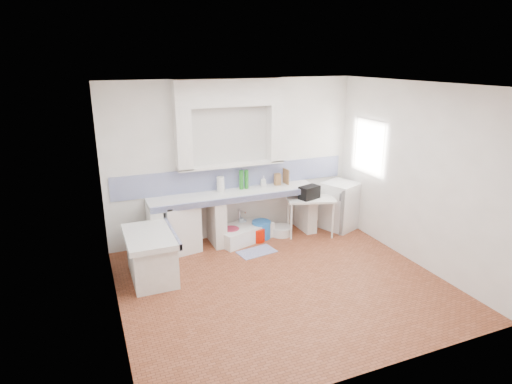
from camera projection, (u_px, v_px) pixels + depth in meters
name	position (u px, v px, depth m)	size (l,w,h in m)	color
floor	(282.00, 283.00, 6.22)	(4.50, 4.50, 0.00)	brown
ceiling	(286.00, 85.00, 5.38)	(4.50, 4.50, 0.00)	white
wall_back	(234.00, 160.00, 7.56)	(4.50, 4.50, 0.00)	white
wall_front	(377.00, 250.00, 4.03)	(4.50, 4.50, 0.00)	white
wall_left	(110.00, 213.00, 4.98)	(4.50, 4.50, 0.00)	white
wall_right	(415.00, 175.00, 6.62)	(4.50, 4.50, 0.00)	white
alcove_mass	(230.00, 93.00, 7.07)	(1.90, 0.25, 0.45)	white
window_frame	(377.00, 147.00, 7.68)	(0.35, 0.86, 1.06)	#3A2112
lace_valance	(372.00, 126.00, 7.51)	(0.01, 0.84, 0.24)	white
counter_slab	(235.00, 195.00, 7.43)	(3.00, 0.60, 0.08)	white
counter_lip	(241.00, 199.00, 7.18)	(3.00, 0.04, 0.10)	navy
counter_pier_left	(156.00, 231.00, 7.05)	(0.20, 0.55, 0.82)	white
counter_pier_mid	(217.00, 222.00, 7.43)	(0.20, 0.55, 0.82)	white
counter_pier_right	(306.00, 209.00, 8.07)	(0.20, 0.55, 0.82)	white
peninsula_top	(150.00, 236.00, 6.20)	(0.70, 1.10, 0.08)	white
peninsula_base	(152.00, 258.00, 6.30)	(0.60, 1.00, 0.62)	white
peninsula_lip	(173.00, 233.00, 6.32)	(0.04, 1.10, 0.10)	navy
backsplash	(235.00, 177.00, 7.64)	(4.27, 0.03, 0.40)	navy
stove	(179.00, 227.00, 7.20)	(0.58, 0.56, 0.82)	white
sink	(243.00, 233.00, 7.68)	(1.01, 0.55, 0.24)	white
side_table	(310.00, 217.00, 7.83)	(0.85, 0.47, 0.04)	white
fridge	(340.00, 205.00, 8.13)	(0.58, 0.58, 0.89)	white
bucket_red	(231.00, 236.00, 7.52)	(0.30, 0.30, 0.28)	#B32744
bucket_orange	(258.00, 235.00, 7.63)	(0.26, 0.26, 0.24)	red
bucket_blue	(261.00, 229.00, 7.76)	(0.34, 0.34, 0.32)	blue
basin_white	(281.00, 231.00, 7.91)	(0.41, 0.41, 0.16)	white
water_bottle_a	(241.00, 227.00, 7.82)	(0.09, 0.09, 0.34)	silver
water_bottle_b	(244.00, 228.00, 7.85)	(0.08, 0.08, 0.30)	silver
black_bag	(309.00, 192.00, 7.67)	(0.37, 0.21, 0.23)	black
green_bottle_a	(241.00, 180.00, 7.56)	(0.07, 0.07, 0.34)	#207720
green_bottle_b	(246.00, 179.00, 7.59)	(0.07, 0.07, 0.33)	#207720
knife_block	(278.00, 179.00, 7.81)	(0.11, 0.09, 0.21)	olive
cutting_board	(286.00, 176.00, 7.88)	(0.02, 0.21, 0.28)	olive
paper_towel	(221.00, 184.00, 7.43)	(0.13, 0.13, 0.27)	white
soap_bottle	(263.00, 181.00, 7.73)	(0.09, 0.09, 0.19)	white
rug	(257.00, 252.00, 7.22)	(0.63, 0.36, 0.01)	#383D8F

